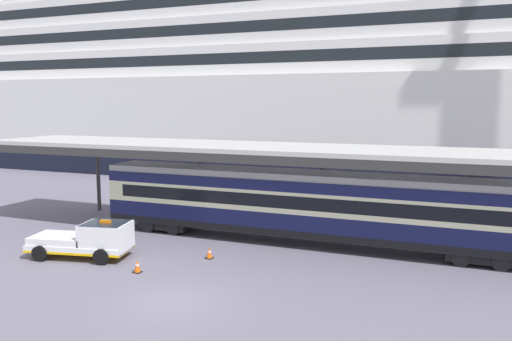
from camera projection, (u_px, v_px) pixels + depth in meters
name	position (u px, v px, depth m)	size (l,w,h in m)	color
ground_plane	(170.00, 302.00, 20.62)	(400.00, 400.00, 0.00)	slate
cruise_ship	(257.00, 72.00, 64.71)	(166.91, 30.58, 35.82)	black
platform_canopy	(310.00, 151.00, 28.79)	(42.45, 6.07, 5.47)	#BABABA
train_carriage	(308.00, 204.00, 28.80)	(24.92, 2.81, 4.11)	black
service_truck	(89.00, 239.00, 26.45)	(5.50, 3.05, 2.02)	white
traffic_cone_near	(137.00, 266.00, 24.21)	(0.36, 0.36, 0.64)	black
traffic_cone_mid	(209.00, 253.00, 26.39)	(0.36, 0.36, 0.63)	black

